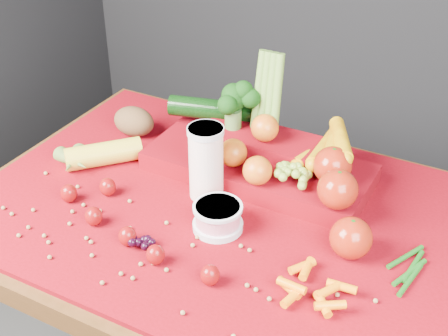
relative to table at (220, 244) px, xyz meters
The scene contains 12 objects.
table is the anchor object (origin of this frame).
red_cloth 0.10m from the table, ahead, with size 1.05×0.75×0.01m, color maroon.
milk_glass 0.21m from the table, 152.37° to the left, with size 0.08×0.08×0.17m.
yogurt_bowl 0.16m from the table, 64.21° to the right, with size 0.10×0.10×0.06m.
strawberry_scatter 0.25m from the table, 126.16° to the right, with size 0.44×0.18×0.05m.
dark_grape_cluster 0.24m from the table, 109.97° to the right, with size 0.06×0.05×0.03m, color black, non-canonical shape.
soybean_scatter 0.23m from the table, 90.00° to the right, with size 0.84×0.24×0.01m, color olive, non-canonical shape.
corn_ear 0.39m from the table, behind, with size 0.26×0.26×0.06m.
potato 0.41m from the table, 153.49° to the left, with size 0.11×0.08×0.08m, color brown.
baby_carrot_pile 0.34m from the table, 27.42° to the right, with size 0.17×0.17×0.03m, color orange, non-canonical shape.
green_bean_pile 0.42m from the table, ahead, with size 0.14×0.12×0.01m, color #145513, non-canonical shape.
produce_mound 0.23m from the table, 71.86° to the left, with size 0.60×0.37×0.27m.
Camera 1 is at (0.53, -0.96, 1.57)m, focal length 50.00 mm.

